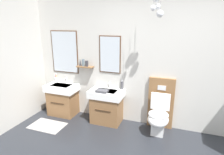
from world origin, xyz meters
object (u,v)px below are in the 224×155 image
Objects in this scene: vanity_sink_right at (107,105)px; toilet at (159,113)px; toothbrush_cup at (56,79)px; folded_hand_towel at (102,91)px; soap_dispenser at (122,85)px; vanity_sink_left at (63,99)px.

vanity_sink_right is 1.05m from toilet.
folded_hand_towel is at bearing -12.98° from toothbrush_cup.
toilet is at bearing -12.31° from soap_dispenser.
toilet is at bearing 6.82° from folded_hand_towel.
soap_dispenser is at bearing 7.21° from vanity_sink_left.
toothbrush_cup is 0.99× the size of soap_dispenser.
toilet is at bearing -0.13° from vanity_sink_left.
toothbrush_cup is (-1.30, 0.16, 0.38)m from vanity_sink_right.
toilet is 5.02× the size of toothbrush_cup.
vanity_sink_left is 1.07m from folded_hand_towel.
toilet reaches higher than folded_hand_towel.
toothbrush_cup is (-2.36, 0.16, 0.37)m from toilet.
toilet is at bearing -3.92° from toothbrush_cup.
vanity_sink_left is 3.43× the size of soap_dispenser.
soap_dispenser is at bearing 0.35° from toothbrush_cup.
toilet reaches higher than soap_dispenser.
toothbrush_cup is 1.30m from folded_hand_towel.
folded_hand_towel is at bearing -173.18° from toilet.
vanity_sink_right is 0.52m from soap_dispenser.
soap_dispenser is at bearing 44.43° from folded_hand_towel.
folded_hand_towel is (1.01, -0.14, 0.35)m from vanity_sink_left.
soap_dispenser reaches higher than toothbrush_cup.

